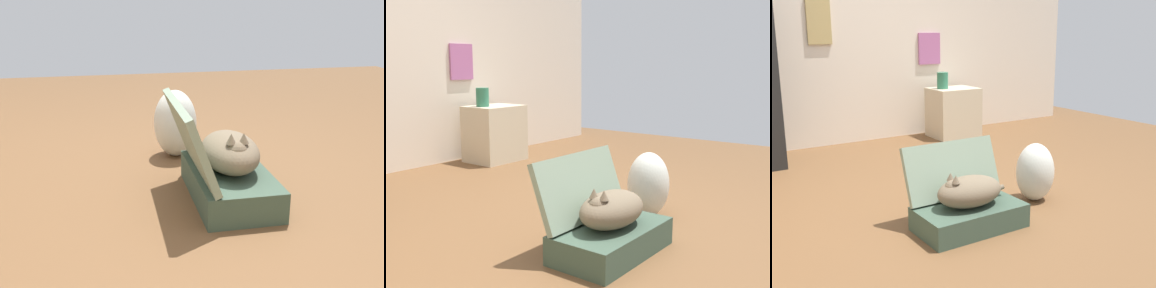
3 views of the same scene
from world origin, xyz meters
TOP-DOWN VIEW (x-y plane):
  - ground_plane at (0.00, 0.00)m, footprint 7.68×7.68m
  - suitcase_base at (-0.08, -0.47)m, footprint 0.67×0.38m
  - suitcase_lid at (-0.08, -0.26)m, footprint 0.67×0.17m
  - cat at (-0.09, -0.47)m, footprint 0.52×0.28m
  - plastic_bag_white at (0.61, -0.30)m, footprint 0.29×0.27m
  - side_table at (1.24, 1.85)m, footprint 0.54×0.43m
  - vase_tall at (1.11, 1.87)m, footprint 0.13×0.13m

SIDE VIEW (x-z plane):
  - ground_plane at x=0.00m, z-range 0.00..0.00m
  - suitcase_base at x=-0.08m, z-range 0.00..0.15m
  - plastic_bag_white at x=0.61m, z-range 0.00..0.43m
  - cat at x=-0.09m, z-range 0.14..0.37m
  - side_table at x=1.24m, z-range 0.00..0.57m
  - suitcase_lid at x=-0.08m, z-range 0.15..0.52m
  - vase_tall at x=1.11m, z-range 0.57..0.76m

